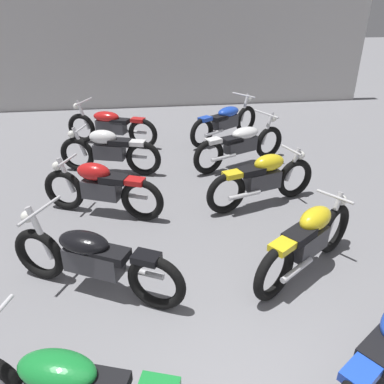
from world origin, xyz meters
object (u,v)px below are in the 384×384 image
object	(u,v)px
motorcycle_left_row_4	(111,126)
motorcycle_right_row_2	(263,179)
motorcycle_left_row_3	(109,150)
motorcycle_left_row_2	(101,188)
motorcycle_right_row_4	(226,121)
motorcycle_left_row_1	(93,259)
motorcycle_right_row_1	(308,240)
motorcycle_right_row_3	(241,144)

from	to	relation	value
motorcycle_left_row_4	motorcycle_right_row_2	size ratio (longest dim) A/B	1.06
motorcycle_left_row_4	motorcycle_left_row_3	bearing A→B (deg)	-88.48
motorcycle_left_row_2	motorcycle_left_row_4	world-z (taller)	motorcycle_left_row_4
motorcycle_left_row_4	motorcycle_right_row_4	xyz separation A→B (m)	(2.61, -0.01, 0.00)
motorcycle_left_row_1	motorcycle_left_row_4	bearing A→B (deg)	90.42
motorcycle_right_row_4	motorcycle_left_row_1	bearing A→B (deg)	-117.65
motorcycle_left_row_3	motorcycle_right_row_1	bearing A→B (deg)	-53.26
motorcycle_right_row_3	motorcycle_right_row_4	bearing A→B (deg)	89.02
motorcycle_left_row_4	motorcycle_right_row_1	size ratio (longest dim) A/B	1.22
motorcycle_right_row_2	motorcycle_left_row_4	bearing A→B (deg)	128.47
motorcycle_left_row_1	motorcycle_right_row_1	world-z (taller)	motorcycle_left_row_1
motorcycle_right_row_3	motorcycle_left_row_3	bearing A→B (deg)	-179.38
motorcycle_left_row_4	motorcycle_right_row_1	xyz separation A→B (m)	(2.54, -4.91, 0.01)
motorcycle_left_row_3	motorcycle_right_row_4	bearing A→B (deg)	31.22
motorcycle_left_row_4	motorcycle_right_row_2	world-z (taller)	motorcycle_left_row_4
motorcycle_left_row_3	motorcycle_left_row_4	distance (m)	1.56
motorcycle_right_row_1	motorcycle_right_row_4	size ratio (longest dim) A/B	0.91
motorcycle_right_row_3	motorcycle_right_row_4	size ratio (longest dim) A/B	1.10
motorcycle_left_row_1	motorcycle_right_row_2	size ratio (longest dim) A/B	1.03
motorcycle_left_row_4	motorcycle_right_row_1	distance (m)	5.52
motorcycle_left_row_2	motorcycle_left_row_4	size ratio (longest dim) A/B	0.91
motorcycle_left_row_3	motorcycle_left_row_4	xyz separation A→B (m)	(-0.04, 1.56, -0.01)
motorcycle_left_row_3	motorcycle_right_row_4	size ratio (longest dim) A/B	1.04
motorcycle_right_row_1	motorcycle_right_row_2	world-z (taller)	same
motorcycle_left_row_4	motorcycle_right_row_2	xyz separation A→B (m)	(2.52, -3.17, 0.01)
motorcycle_left_row_2	motorcycle_right_row_1	world-z (taller)	same
motorcycle_left_row_2	motorcycle_left_row_4	xyz separation A→B (m)	(-0.00, 3.15, -0.01)
motorcycle_right_row_1	motorcycle_right_row_4	bearing A→B (deg)	89.13
motorcycle_left_row_3	motorcycle_right_row_3	xyz separation A→B (m)	(2.54, 0.03, -0.01)
motorcycle_right_row_3	motorcycle_left_row_2	bearing A→B (deg)	-148.07
motorcycle_right_row_1	motorcycle_right_row_2	xyz separation A→B (m)	(-0.02, 1.74, 0.00)
motorcycle_right_row_3	motorcycle_left_row_1	bearing A→B (deg)	-126.98
motorcycle_left_row_4	motorcycle_right_row_1	world-z (taller)	motorcycle_left_row_4
motorcycle_right_row_2	motorcycle_right_row_1	bearing A→B (deg)	-89.42
motorcycle_left_row_2	motorcycle_right_row_4	size ratio (longest dim) A/B	1.01
motorcycle_left_row_2	motorcycle_right_row_4	world-z (taller)	motorcycle_right_row_4
motorcycle_right_row_3	motorcycle_right_row_4	distance (m)	1.53
motorcycle_left_row_3	motorcycle_left_row_2	bearing A→B (deg)	-91.43
motorcycle_left_row_1	motorcycle_right_row_1	xyz separation A→B (m)	(2.50, 0.02, 0.01)
motorcycle_left_row_3	motorcycle_right_row_4	distance (m)	3.01
motorcycle_left_row_1	motorcycle_right_row_3	distance (m)	4.24
motorcycle_left_row_3	motorcycle_right_row_1	distance (m)	4.17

